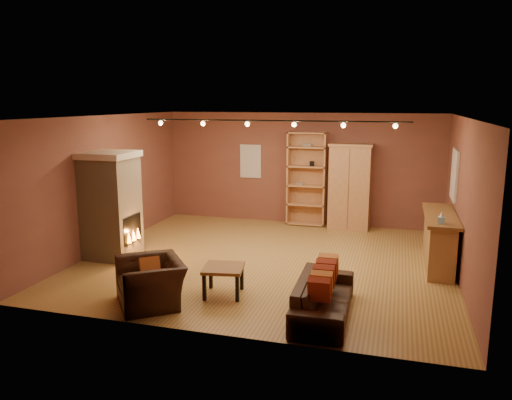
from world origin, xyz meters
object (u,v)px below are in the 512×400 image
(armchair, at_px, (150,275))
(bar_counter, at_px, (439,240))
(fireplace, at_px, (111,205))
(bookcase, at_px, (307,178))
(coffee_table, at_px, (223,271))
(armoire, at_px, (350,186))
(loveseat, at_px, (324,290))

(armchair, bearing_deg, bar_counter, 87.77)
(fireplace, relative_size, bookcase, 0.91)
(bookcase, height_order, armchair, bookcase)
(bar_counter, xyz_separation_m, coffee_table, (-3.43, -2.49, -0.11))
(bar_counter, distance_m, coffee_table, 4.24)
(armoire, bearing_deg, loveseat, -88.20)
(fireplace, height_order, bar_counter, fireplace)
(loveseat, height_order, coffee_table, loveseat)
(armoire, distance_m, coffee_table, 5.15)
(coffee_table, bearing_deg, loveseat, -11.85)
(loveseat, relative_size, coffee_table, 2.65)
(armoire, bearing_deg, bookcase, 172.49)
(bar_counter, bearing_deg, bookcase, 139.74)
(fireplace, relative_size, coffee_table, 2.92)
(bar_counter, bearing_deg, coffee_table, -144.01)
(armoire, distance_m, armchair, 6.09)
(armoire, xyz_separation_m, bar_counter, (1.92, -2.40, -0.53))
(loveseat, xyz_separation_m, coffee_table, (-1.67, 0.35, 0.02))
(fireplace, xyz_separation_m, bookcase, (3.25, 3.73, 0.13))
(coffee_table, bearing_deg, bar_counter, 35.99)
(bar_counter, xyz_separation_m, armchair, (-4.38, -3.15, -0.04))
(fireplace, xyz_separation_m, armchair, (1.86, -1.96, -0.59))
(armoire, bearing_deg, coffee_table, -107.14)
(loveseat, relative_size, armchair, 1.51)
(fireplace, relative_size, armchair, 1.66)
(fireplace, distance_m, coffee_table, 3.17)
(loveseat, bearing_deg, fireplace, 68.32)
(loveseat, bearing_deg, coffee_table, 76.65)
(bookcase, height_order, bar_counter, bookcase)
(armoire, distance_m, bar_counter, 3.12)
(fireplace, distance_m, armoire, 5.61)
(bar_counter, distance_m, armchair, 5.39)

